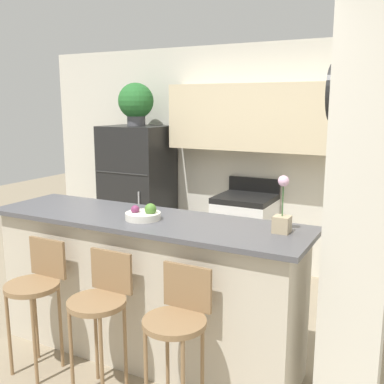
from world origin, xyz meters
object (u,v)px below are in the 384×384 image
stove_range (245,235)px  fruit_bowl (144,215)px  bar_stool_left (37,286)px  bar_stool_right (178,322)px  refrigerator (138,193)px  orchid_vase (282,215)px  bar_stool_mid (101,303)px  potted_plant_on_fridge (136,102)px  trash_bin (171,255)px

stove_range → fruit_bowl: (-0.05, -1.91, 0.66)m
bar_stool_left → bar_stool_right: same height
refrigerator → orchid_vase: (2.30, -1.74, 0.38)m
bar_stool_right → orchid_vase: orchid_vase is taller
stove_range → bar_stool_mid: size_ratio=1.13×
bar_stool_mid → fruit_bowl: fruit_bowl is taller
bar_stool_mid → potted_plant_on_fridge: bearing=119.0°
bar_stool_left → fruit_bowl: size_ratio=3.74×
orchid_vase → fruit_bowl: bearing=-172.3°
potted_plant_on_fridge → trash_bin: bearing=-20.8°
stove_range → fruit_bowl: bearing=-91.5°
bar_stool_right → trash_bin: size_ratio=2.49×
bar_stool_left → orchid_vase: (1.58, 0.60, 0.57)m
orchid_vase → bar_stool_left: bearing=-159.2°
bar_stool_right → potted_plant_on_fridge: size_ratio=1.89×
potted_plant_on_fridge → refrigerator: bearing=-60.8°
orchid_vase → fruit_bowl: orchid_vase is taller
stove_range → orchid_vase: (0.92, -1.78, 0.74)m
bar_stool_mid → orchid_vase: bearing=30.8°
refrigerator → potted_plant_on_fridge: (-0.00, 0.00, 1.09)m
bar_stool_left → potted_plant_on_fridge: bearing=107.3°
bar_stool_right → bar_stool_mid: bearing=180.0°
refrigerator → potted_plant_on_fridge: potted_plant_on_fridge is taller
refrigerator → bar_stool_left: refrigerator is taller
stove_range → orchid_vase: size_ratio=2.88×
bar_stool_right → orchid_vase: size_ratio=2.55×
fruit_bowl → trash_bin: 2.02m
refrigerator → bar_stool_left: size_ratio=1.73×
refrigerator → bar_stool_mid: size_ratio=1.73×
bar_stool_left → bar_stool_right: size_ratio=1.00×
refrigerator → bar_stool_left: bearing=-72.7°
refrigerator → bar_stool_right: size_ratio=1.73×
refrigerator → trash_bin: size_ratio=4.31×
refrigerator → bar_stool_mid: 2.68m
orchid_vase → stove_range: bearing=117.3°
refrigerator → fruit_bowl: bearing=-54.5°
stove_range → fruit_bowl: size_ratio=4.23×
fruit_bowl → bar_stool_mid: bearing=-94.1°
bar_stool_mid → bar_stool_right: size_ratio=1.00×
orchid_vase → bar_stool_right: bearing=-125.8°
bar_stool_left → bar_stool_mid: 0.57m
bar_stool_left → orchid_vase: orchid_vase is taller
stove_range → bar_stool_right: bearing=-78.4°
orchid_vase → fruit_bowl: 0.98m
stove_range → refrigerator: bearing=-178.1°
bar_stool_mid → fruit_bowl: size_ratio=3.74×
potted_plant_on_fridge → fruit_bowl: size_ratio=1.98×
potted_plant_on_fridge → stove_range: bearing=1.9°
potted_plant_on_fridge → orchid_vase: potted_plant_on_fridge is taller
bar_stool_left → bar_stool_mid: (0.57, 0.00, 0.00)m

